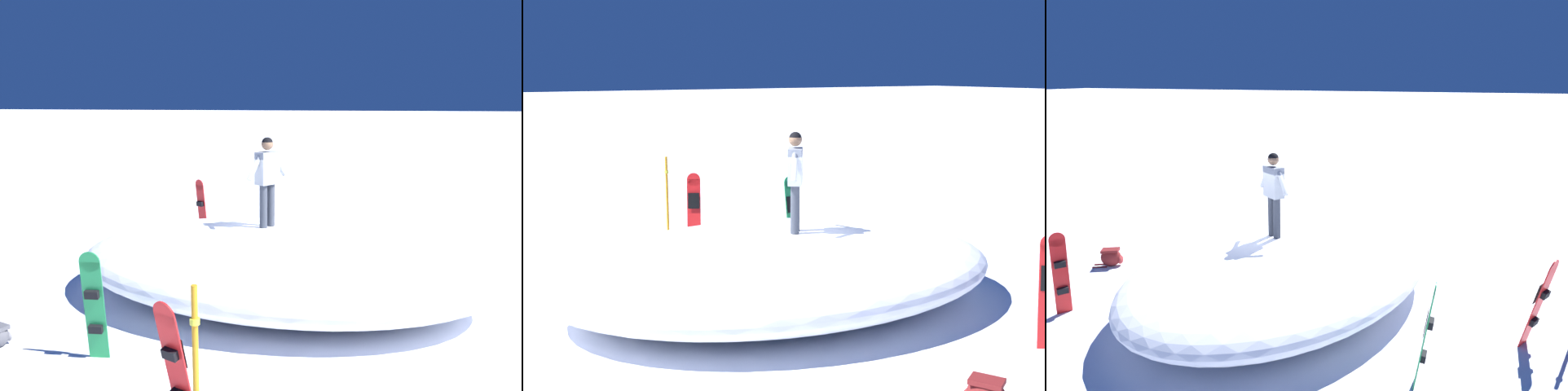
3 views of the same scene
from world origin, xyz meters
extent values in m
plane|color=white|center=(0.00, 0.00, 0.00)|extent=(240.00, 240.00, 0.00)
ellipsoid|color=white|center=(0.18, -0.53, 0.62)|extent=(8.37, 6.39, 1.25)
cylinder|color=#333842|center=(-0.02, -0.26, 1.64)|extent=(0.14, 0.14, 0.79)
cylinder|color=#333842|center=(-0.13, -0.42, 1.64)|extent=(0.14, 0.14, 0.79)
cube|color=#8C939E|center=(-0.07, -0.34, 2.33)|extent=(0.43, 0.48, 0.59)
sphere|color=#936B4C|center=(-0.07, -0.34, 2.76)|extent=(0.21, 0.21, 0.21)
cylinder|color=#8C939E|center=(0.10, -0.09, 2.38)|extent=(0.29, 0.35, 0.49)
cylinder|color=#8C939E|center=(-0.25, -0.59, 2.38)|extent=(0.29, 0.35, 0.49)
sphere|color=black|center=(-0.07, -0.34, 2.78)|extent=(0.20, 0.20, 0.20)
cube|color=red|center=(-2.12, 2.99, 0.73)|extent=(0.32, 0.30, 1.47)
cylinder|color=red|center=(-2.17, 2.92, 1.47)|extent=(0.25, 0.19, 0.27)
cube|color=black|center=(-2.13, 2.98, 1.00)|extent=(0.21, 0.17, 0.35)
cube|color=black|center=(-2.16, 2.93, 1.00)|extent=(0.20, 0.17, 0.12)
cube|color=black|center=(-2.13, 2.97, 0.47)|extent=(0.20, 0.17, 0.12)
cube|color=#1E8C47|center=(-2.03, -3.46, 0.72)|extent=(0.30, 0.23, 1.45)
cylinder|color=#1E8C47|center=(-2.02, -3.56, 1.45)|extent=(0.29, 0.07, 0.29)
cube|color=black|center=(-2.03, -3.47, 0.98)|extent=(0.25, 0.07, 0.35)
cube|color=black|center=(-2.02, -3.54, 0.98)|extent=(0.19, 0.09, 0.12)
cube|color=black|center=(-2.03, -3.47, 0.46)|extent=(0.19, 0.09, 0.12)
cube|color=red|center=(-0.41, -5.01, 0.71)|extent=(0.43, 0.45, 1.43)
cylinder|color=red|center=(-0.49, -5.16, 1.43)|extent=(0.30, 0.21, 0.30)
cube|color=black|center=(-0.42, -5.02, 0.97)|extent=(0.26, 0.19, 0.34)
cube|color=black|center=(-0.46, -5.10, 0.97)|extent=(0.21, 0.17, 0.12)
ellipsoid|color=maroon|center=(0.06, 3.85, 0.21)|extent=(0.48, 0.54, 0.41)
ellipsoid|color=maroon|center=(0.15, 3.67, 0.14)|extent=(0.27, 0.22, 0.20)
cube|color=maroon|center=(0.06, 3.85, 0.38)|extent=(0.41, 0.46, 0.06)
cylinder|color=maroon|center=(0.02, 4.11, 0.01)|extent=(0.18, 0.29, 0.04)
cylinder|color=maroon|center=(-0.14, 4.03, 0.01)|extent=(0.18, 0.29, 0.04)
ellipsoid|color=slate|center=(-3.59, -3.11, 0.11)|extent=(0.24, 0.17, 0.15)
cylinder|color=orange|center=(-0.04, -5.64, 0.96)|extent=(0.06, 0.06, 1.93)
cylinder|color=yellow|center=(-0.04, -5.64, 1.58)|extent=(0.10, 0.10, 0.06)
camera|label=1|loc=(1.28, -10.51, 3.64)|focal=39.67mm
camera|label=2|loc=(5.83, 8.75, 3.84)|focal=47.15mm
camera|label=3|loc=(-8.32, -4.05, 4.29)|focal=33.76mm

